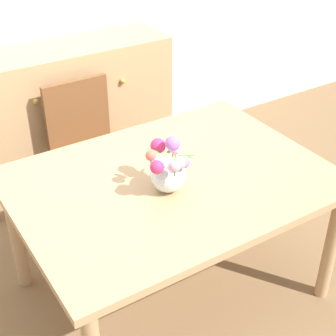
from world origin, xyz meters
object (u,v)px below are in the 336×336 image
Objects in this scene: flower_vase at (168,169)px; chair_far at (87,142)px; dining_table at (172,192)px; dresser at (71,116)px.

chair_far is at bearing 89.02° from flower_vase.
flower_vase reaches higher than dining_table.
dresser is (0.02, 1.33, -0.16)m from dining_table.
flower_vase is (-0.07, -0.07, 0.20)m from dining_table.
dresser reaches higher than chair_far.
flower_vase is (-0.09, -1.40, 0.35)m from dresser.
chair_far is at bearing 93.34° from dining_table.
chair_far is 1.03m from flower_vase.
dresser is at bearing -99.66° from chair_far.
flower_vase is at bearing -93.65° from dresser.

